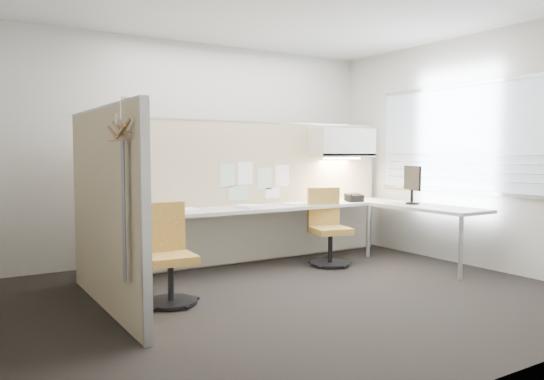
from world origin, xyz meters
TOP-DOWN VIEW (x-y plane):
  - floor at (0.00, 0.00)m, footprint 5.50×4.50m
  - wall_back at (0.00, 2.25)m, footprint 5.50×0.02m
  - wall_front at (0.00, -2.25)m, footprint 5.50×0.02m
  - wall_right at (2.75, 0.00)m, footprint 0.02×4.50m
  - window_pane at (2.73, 0.00)m, footprint 0.01×2.80m
  - partition_back at (0.55, 1.60)m, footprint 4.10×0.06m
  - partition_left at (-1.50, 0.50)m, footprint 0.06×2.20m
  - desk at (0.93, 1.13)m, footprint 4.00×2.07m
  - overhead_bin at (1.90, 1.39)m, footprint 0.90×0.36m
  - task_light_strip at (1.90, 1.39)m, footprint 0.60×0.06m
  - pinned_papers at (0.63, 1.57)m, footprint 1.01×0.00m
  - poster at (-1.05, 1.57)m, footprint 0.28×0.00m
  - chair_left at (-0.98, 0.37)m, footprint 0.48×0.48m
  - chair_right at (1.30, 0.92)m, footprint 0.52×0.54m
  - monitor at (2.30, 0.50)m, footprint 0.20×0.43m
  - phone at (1.92, 1.16)m, footprint 0.23×0.22m
  - stapler at (1.67, 1.36)m, footprint 0.15×0.08m
  - tape_dispenser at (1.73, 1.33)m, footprint 0.11×0.09m
  - coat_hook at (-1.58, -0.29)m, footprint 0.18×0.45m
  - paper_stack_0 at (-0.91, 1.21)m, footprint 0.29×0.34m
  - paper_stack_1 at (-0.39, 1.32)m, footprint 0.23×0.30m
  - paper_stack_2 at (0.33, 1.17)m, footprint 0.28×0.34m
  - paper_stack_3 at (1.04, 1.27)m, footprint 0.27×0.33m
  - paper_stack_4 at (1.47, 1.25)m, footprint 0.28×0.33m
  - paper_stack_5 at (2.26, 0.66)m, footprint 0.26×0.32m

SIDE VIEW (x-z plane):
  - floor at x=0.00m, z-range -0.01..0.00m
  - chair_left at x=-0.98m, z-range -0.03..0.87m
  - chair_right at x=1.30m, z-range -0.03..0.90m
  - desk at x=0.93m, z-range 0.24..0.97m
  - paper_stack_3 at x=1.04m, z-range 0.73..0.75m
  - paper_stack_1 at x=-0.39m, z-range 0.73..0.75m
  - paper_stack_5 at x=2.26m, z-range 0.73..0.75m
  - paper_stack_4 at x=1.47m, z-range 0.73..0.76m
  - paper_stack_0 at x=-0.91m, z-range 0.73..0.76m
  - paper_stack_2 at x=0.33m, z-range 0.73..0.77m
  - stapler at x=1.67m, z-range 0.73..0.78m
  - tape_dispenser at x=1.73m, z-range 0.73..0.79m
  - phone at x=1.92m, z-range 0.72..0.84m
  - partition_back at x=0.55m, z-range 0.00..1.75m
  - partition_left at x=-1.50m, z-range 0.00..1.75m
  - monitor at x=2.30m, z-range 0.77..1.25m
  - pinned_papers at x=0.63m, z-range 0.80..1.27m
  - task_light_strip at x=1.90m, z-range 1.29..1.31m
  - wall_back at x=0.00m, z-range 0.00..2.80m
  - wall_front at x=0.00m, z-range 0.00..2.80m
  - wall_right at x=2.75m, z-range 0.00..2.80m
  - coat_hook at x=-1.58m, z-range 0.73..2.10m
  - poster at x=-1.05m, z-range 1.24..1.59m
  - overhead_bin at x=1.90m, z-range 1.32..1.70m
  - window_pane at x=2.73m, z-range 0.90..2.20m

